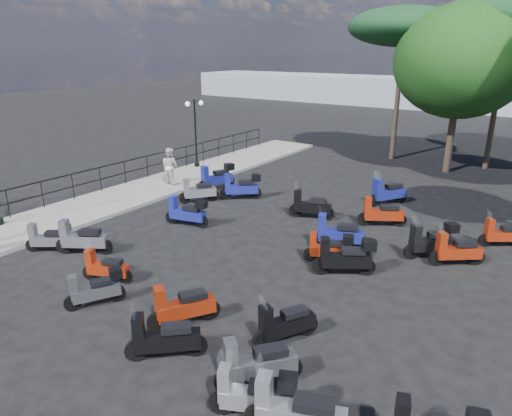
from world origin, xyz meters
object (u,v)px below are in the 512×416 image
Objects in this scene: scooter_4 at (217,178)px; scooter_10 at (164,339)px; scooter_5 at (95,290)px; scooter_14 at (387,193)px; scooter_1 at (49,238)px; pedestrian_far at (170,166)px; scooter_3 at (198,192)px; lamp_post_2 at (195,129)px; scooter_11 at (182,307)px; scooter_9 at (241,187)px; scooter_20 at (432,241)px; scooter_17 at (257,364)px; broadleaf_tree at (461,62)px; scooter_2 at (187,213)px; scooter_18 at (284,324)px; scooter_13 at (338,234)px; scooter_12 at (329,249)px; scooter_8 at (310,206)px; scooter_16 at (254,395)px; scooter_19 at (381,213)px; pine_2 at (405,27)px; scooter_25 at (456,251)px; scooter_22 at (296,414)px; scooter_26 at (504,233)px; scooter_24 at (345,257)px; scooter_7 at (82,239)px; pine_0 at (510,18)px; scooter_6 at (105,268)px.

scooter_4 is 12.17m from scooter_10.
scooter_5 is 0.84× the size of scooter_14.
scooter_5 is at bearing -142.97° from scooter_1.
pedestrian_far is at bearing -20.63° from scooter_1.
scooter_1 is 12.87m from scooter_14.
scooter_3 reaches higher than scooter_5.
scooter_11 is (9.64, -11.22, -1.69)m from lamp_post_2.
scooter_1 is 0.87× the size of scooter_9.
scooter_17 is at bearing 124.06° from scooter_20.
broadleaf_tree reaches higher than scooter_14.
scooter_2 is 1.19× the size of scooter_20.
scooter_2 reaches higher than scooter_18.
scooter_3 is at bearing 98.72° from scooter_9.
scooter_13 is at bearing 125.53° from scooter_14.
scooter_12 is 0.94× the size of scooter_18.
scooter_8 is at bearing -179.56° from pedestrian_far.
scooter_16 is at bearing -174.17° from scooter_8.
scooter_18 is at bearing 154.63° from scooter_19.
scooter_5 is 0.80× the size of scooter_8.
pedestrian_far is 0.21× the size of pine_2.
scooter_1 is 0.80× the size of scooter_14.
scooter_11 is 2.67m from scooter_17.
scooter_25 is (10.28, -0.05, -0.01)m from scooter_3.
scooter_22 is (10.18, -1.95, 0.06)m from scooter_1.
scooter_26 is (2.85, 9.99, -0.02)m from scooter_17.
scooter_1 is at bearing 105.26° from scooter_19.
scooter_9 is at bearing 26.43° from scooter_24.
scooter_17 is 0.90× the size of scooter_19.
broadleaf_tree is at bearing -14.51° from scooter_22.
scooter_16 is (4.01, -9.39, -0.01)m from scooter_8.
scooter_8 is at bearing 22.78° from scooter_13.
scooter_4 is 7.90m from scooter_7.
scooter_7 reaches higher than scooter_25.
scooter_9 reaches higher than scooter_19.
scooter_4 is 1.30× the size of scooter_5.
scooter_13 is 1.22× the size of scooter_20.
pedestrian_far is 2.27m from scooter_4.
scooter_18 is (-0.30, 1.49, -0.03)m from scooter_17.
broadleaf_tree is (0.98, 19.44, 5.06)m from scooter_10.
scooter_12 is (1.30, 4.99, -0.03)m from scooter_11.
pedestrian_far is 7.57m from scooter_7.
scooter_4 is 14.47m from scooter_22.
scooter_2 is 18.55m from pine_0.
scooter_11 is at bearing 24.85° from scooter_17.
scooter_14 is 12.97m from scooter_22.
scooter_1 is at bearing 139.89° from scooter_2.
scooter_2 is at bearing 58.88° from scooter_20.
pine_0 reaches higher than scooter_6.
scooter_2 is at bearing -62.05° from scooter_1.
scooter_1 is 0.73× the size of scooter_4.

